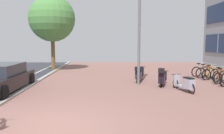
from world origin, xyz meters
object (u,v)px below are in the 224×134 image
bicycle_rack_06 (222,78)px  bicycle_rack_10 (201,71)px  bicycle_rack_07 (220,76)px  bicycle_rack_08 (210,74)px  scooter_near (162,78)px  scooter_mid (139,74)px  parked_car_near (1,78)px  lamp_post (139,24)px  street_tree (52,19)px  scooter_far (186,83)px  bicycle_rack_09 (205,73)px

bicycle_rack_06 → bicycle_rack_10: 2.65m
bicycle_rack_10 → bicycle_rack_07: bearing=-83.5°
bicycle_rack_10 → bicycle_rack_08: bearing=-89.4°
scooter_near → scooter_mid: scooter_near is taller
scooter_near → parked_car_near: size_ratio=0.37×
lamp_post → street_tree: size_ratio=0.97×
scooter_far → bicycle_rack_06: bearing=34.4°
bicycle_rack_09 → street_tree: size_ratio=0.23×
scooter_near → scooter_mid: size_ratio=0.94×
scooter_mid → lamp_post: size_ratio=0.30×
scooter_mid → scooter_far: scooter_mid is taller
scooter_near → street_tree: 10.59m
bicycle_rack_08 → lamp_post: lamp_post is taller
bicycle_rack_07 → bicycle_rack_10: bearing=96.5°
scooter_near → parked_car_near: 7.84m
parked_car_near → lamp_post: 7.28m
bicycle_rack_07 → scooter_mid: bearing=178.8°
bicycle_rack_06 → scooter_near: (-3.46, -0.57, 0.12)m
bicycle_rack_08 → scooter_near: size_ratio=0.79×
bicycle_rack_09 → scooter_near: scooter_near is taller
bicycle_rack_06 → scooter_far: bearing=-145.6°
bicycle_rack_08 → bicycle_rack_10: 1.33m
bicycle_rack_08 → bicycle_rack_09: bicycle_rack_09 is taller
parked_car_near → bicycle_rack_09: bearing=16.9°
lamp_post → scooter_near: bearing=-26.2°
bicycle_rack_09 → street_tree: 12.00m
bicycle_rack_08 → scooter_near: (-3.46, -1.90, 0.11)m
scooter_mid → parked_car_near: 7.15m
bicycle_rack_07 → scooter_far: 3.86m
bicycle_rack_06 → bicycle_rack_10: bearing=90.2°
bicycle_rack_09 → scooter_far: bearing=-125.0°
bicycle_rack_07 → lamp_post: lamp_post is taller
bicycle_rack_09 → bicycle_rack_10: bearing=89.0°
bicycle_rack_10 → lamp_post: (-4.59, -2.67, 2.88)m
bicycle_rack_06 → scooter_mid: 4.51m
bicycle_rack_08 → bicycle_rack_10: bearing=90.6°
scooter_far → bicycle_rack_07: bearing=40.7°
scooter_mid → parked_car_near: parked_car_near is taller
scooter_far → scooter_mid: bearing=123.5°
bicycle_rack_09 → street_tree: street_tree is taller
bicycle_rack_09 → scooter_far: bicycle_rack_09 is taller
bicycle_rack_09 → street_tree: bearing=157.1°
bicycle_rack_08 → scooter_mid: (-4.45, -0.57, 0.09)m
lamp_post → bicycle_rack_08: bearing=16.2°
bicycle_rack_09 → lamp_post: size_ratio=0.23×
scooter_near → scooter_far: scooter_near is taller
bicycle_rack_06 → bicycle_rack_07: 0.70m
bicycle_rack_08 → scooter_far: bearing=-130.4°
bicycle_rack_10 → scooter_near: scooter_near is taller
bicycle_rack_08 → lamp_post: size_ratio=0.23×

